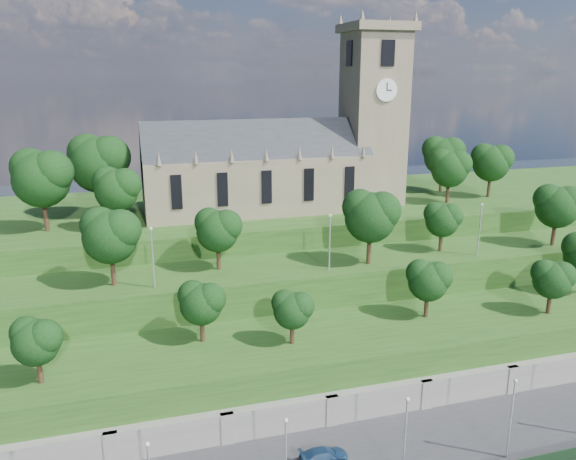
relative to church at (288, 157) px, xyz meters
name	(u,v)px	position (x,y,z in m)	size (l,w,h in m)	color
promenade	(404,458)	(-0.79, -39.98, -21.52)	(160.00, 12.00, 2.00)	#2D2D30
retaining_wall	(376,407)	(-0.79, -34.01, -20.02)	(160.00, 2.10, 5.00)	slate
embankment_lower	(353,364)	(-0.79, -27.98, -18.52)	(160.00, 12.00, 8.00)	#214517
embankment_upper	(320,308)	(-0.79, -16.98, -16.52)	(160.00, 10.00, 12.00)	#214517
hilltop	(276,248)	(-0.79, 4.02, -15.02)	(160.00, 32.00, 15.00)	#214517
church	(288,157)	(0.00, 0.00, 0.00)	(38.60, 12.35, 27.60)	#6A604A
trees_lower	(407,283)	(5.29, -27.62, -9.99)	(66.82, 8.69, 7.71)	black
trees_upper	(343,218)	(1.60, -18.08, -4.89)	(62.70, 8.51, 9.10)	black
trees_hilltop	(248,165)	(-6.19, -0.97, -0.82)	(73.12, 15.83, 11.43)	black
lamp_posts_promenade	(405,433)	(-2.79, -43.48, -16.09)	(60.36, 0.36, 7.66)	#B2B2B7
lamp_posts_upper	(330,238)	(-0.79, -19.98, -6.55)	(40.36, 0.36, 6.78)	#B2B2B7
car_right	(324,456)	(-8.28, -39.63, -19.90)	(1.74, 4.28, 1.24)	navy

